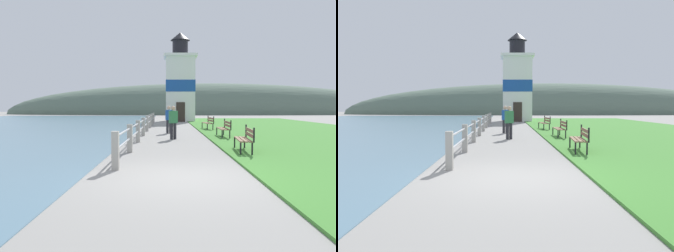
% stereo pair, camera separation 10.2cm
% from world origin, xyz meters
% --- Properties ---
extents(ground_plane, '(160.00, 160.00, 0.00)m').
position_xyz_m(ground_plane, '(0.00, 0.00, 0.00)').
color(ground_plane, gray).
extents(grass_verge, '(12.00, 40.70, 0.06)m').
position_xyz_m(grass_verge, '(7.72, 13.57, 0.03)').
color(grass_verge, '#428433').
rests_on(grass_verge, ground_plane).
extents(seawall_railing, '(0.18, 22.24, 0.99)m').
position_xyz_m(seawall_railing, '(-1.62, 12.03, 0.56)').
color(seawall_railing, '#A8A399').
rests_on(seawall_railing, ground_plane).
extents(park_bench_near, '(0.64, 1.85, 0.94)m').
position_xyz_m(park_bench_near, '(2.44, 4.09, 0.54)').
color(park_bench_near, brown).
rests_on(park_bench_near, ground_plane).
extents(park_bench_midway, '(0.50, 1.96, 0.94)m').
position_xyz_m(park_bench_midway, '(2.64, 9.45, 0.54)').
color(park_bench_midway, brown).
rests_on(park_bench_midway, ground_plane).
extents(park_bench_far, '(0.64, 1.78, 0.94)m').
position_xyz_m(park_bench_far, '(2.48, 14.85, 0.54)').
color(park_bench_far, brown).
rests_on(park_bench_far, ground_plane).
extents(lighthouse, '(3.41, 3.41, 9.28)m').
position_xyz_m(lighthouse, '(1.00, 27.35, 3.97)').
color(lighthouse, white).
rests_on(lighthouse, ground_plane).
extents(person_strolling, '(0.42, 0.27, 1.63)m').
position_xyz_m(person_strolling, '(-0.22, 12.13, 0.88)').
color(person_strolling, '#28282D').
rests_on(person_strolling, ground_plane).
extents(person_by_railing, '(0.45, 0.36, 1.63)m').
position_xyz_m(person_by_railing, '(-0.02, 8.64, 0.88)').
color(person_by_railing, '#28282D').
rests_on(person_by_railing, ground_plane).
extents(distant_hillside, '(80.00, 16.00, 12.00)m').
position_xyz_m(distant_hillside, '(8.00, 57.13, 0.00)').
color(distant_hillside, '#566B5B').
rests_on(distant_hillside, ground_plane).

